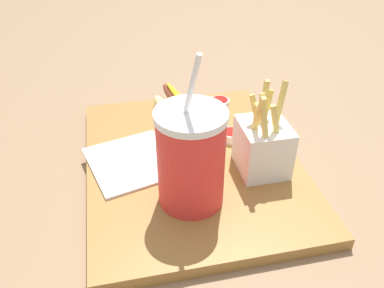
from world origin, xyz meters
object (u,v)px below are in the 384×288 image
(hot_dog_1, at_px, (178,114))
(napkin_stack, at_px, (132,161))
(soda_cup, at_px, (191,158))
(ketchup_cup_1, at_px, (231,135))
(fries_basket, at_px, (263,146))
(ketchup_cup_2, at_px, (220,103))

(hot_dog_1, bearing_deg, napkin_stack, -43.81)
(napkin_stack, bearing_deg, soda_cup, 36.37)
(ketchup_cup_1, bearing_deg, fries_basket, 14.94)
(ketchup_cup_1, bearing_deg, napkin_stack, -80.61)
(soda_cup, relative_size, napkin_stack, 1.65)
(ketchup_cup_2, bearing_deg, hot_dog_1, -65.20)
(fries_basket, xyz_separation_m, hot_dog_1, (-0.16, -0.11, -0.02))
(ketchup_cup_2, bearing_deg, soda_cup, -24.26)
(soda_cup, height_order, hot_dog_1, soda_cup)
(fries_basket, height_order, ketchup_cup_1, fries_basket)
(fries_basket, relative_size, napkin_stack, 1.04)
(hot_dog_1, height_order, ketchup_cup_2, hot_dog_1)
(soda_cup, xyz_separation_m, napkin_stack, (-0.10, -0.08, -0.07))
(fries_basket, height_order, ketchup_cup_2, fries_basket)
(ketchup_cup_1, height_order, ketchup_cup_2, ketchup_cup_2)
(fries_basket, xyz_separation_m, napkin_stack, (-0.06, -0.20, -0.04))
(soda_cup, relative_size, ketchup_cup_1, 6.67)
(soda_cup, distance_m, hot_dog_1, 0.21)
(soda_cup, height_order, ketchup_cup_2, soda_cup)
(soda_cup, distance_m, ketchup_cup_2, 0.28)
(ketchup_cup_1, distance_m, napkin_stack, 0.18)
(soda_cup, relative_size, hot_dog_1, 1.22)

